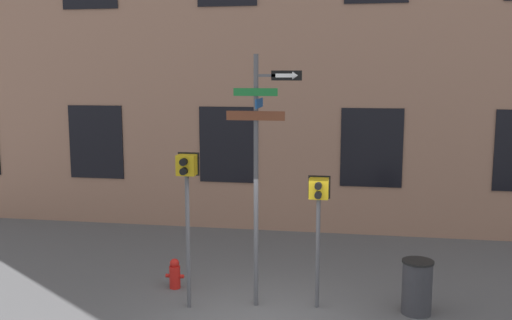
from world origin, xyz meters
name	(u,v)px	position (x,y,z in m)	size (l,w,h in m)	color
street_sign_pole	(259,160)	(-0.24, 0.89, 2.86)	(1.39, 0.76, 4.81)	#4C4C51
pedestrian_signal_left	(187,187)	(-1.56, 0.59, 2.36)	(0.41, 0.40, 3.00)	#4C4C51
pedestrian_signal_right	(319,204)	(0.88, 1.00, 2.03)	(0.42, 0.40, 2.55)	#4C4C51
fire_hydrant	(175,274)	(-2.12, 1.49, 0.31)	(0.39, 0.23, 0.64)	red
trash_bin	(417,287)	(2.73, 1.03, 0.52)	(0.59, 0.59, 1.03)	#333338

